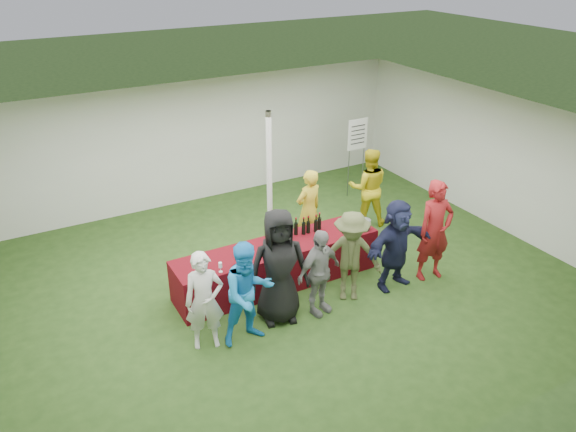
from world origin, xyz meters
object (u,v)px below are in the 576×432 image
dump_bucket (364,224)px  customer_3 (319,273)px  customer_2 (279,267)px  customer_5 (396,245)px  customer_6 (435,231)px  customer_0 (204,301)px  customer_1 (248,293)px  staff_pourer (309,210)px  wine_list_sign (357,140)px  staff_back (368,187)px  customer_4 (351,257)px  serving_table (278,264)px

dump_bucket → customer_3: customer_3 is taller
customer_2 → customer_5: bearing=10.2°
customer_3 → customer_6: customer_6 is taller
customer_0 → customer_1: size_ratio=0.95×
staff_pourer → customer_0: bearing=21.8°
wine_list_sign → customer_0: (-5.01, -3.40, -0.55)m
customer_3 → customer_2: bearing=153.1°
staff_back → customer_4: staff_back is taller
serving_table → dump_bucket: 1.69m
dump_bucket → staff_back: (1.07, 1.33, -0.02)m
customer_0 → dump_bucket: bearing=27.4°
customer_5 → customer_6: size_ratio=0.88×
customer_2 → customer_6: 2.90m
customer_0 → customer_4: size_ratio=0.98×
dump_bucket → customer_0: bearing=-167.6°
staff_pourer → customer_5: customer_5 is taller
dump_bucket → customer_2: size_ratio=0.13×
wine_list_sign → customer_4: bearing=-126.4°
customer_1 → customer_3: size_ratio=1.11×
dump_bucket → wine_list_sign: bearing=57.2°
customer_3 → serving_table: bearing=87.1°
customer_6 → serving_table: bearing=162.7°
staff_pourer → customer_6: 2.36m
serving_table → customer_6: size_ratio=1.99×
serving_table → customer_3: customer_3 is taller
dump_bucket → customer_1: bearing=-161.3°
staff_back → serving_table: bearing=50.0°
staff_pourer → staff_back: bearing=179.0°
serving_table → customer_6: bearing=-24.2°
wine_list_sign → customer_1: bearing=-140.9°
customer_6 → customer_5: bearing=-179.6°
customer_1 → customer_2: bearing=22.0°
customer_3 → customer_6: bearing=-13.8°
dump_bucket → wine_list_sign: size_ratio=0.13×
dump_bucket → customer_5: (0.09, -0.79, -0.04)m
serving_table → customer_5: 2.02m
dump_bucket → serving_table: bearing=172.2°
customer_0 → customer_3: customer_0 is taller
dump_bucket → customer_1: size_ratio=0.15×
customer_1 → customer_4: (1.90, 0.18, -0.03)m
wine_list_sign → customer_6: 3.69m
staff_pourer → customer_4: size_ratio=1.02×
staff_back → customer_5: size_ratio=1.03×
serving_table → customer_1: size_ratio=2.22×
staff_back → customer_3: 3.30m
customer_1 → wine_list_sign: bearing=39.4°
customer_1 → serving_table: bearing=46.6°
customer_5 → staff_back: bearing=59.2°
customer_2 → customer_5: size_ratio=1.17×
wine_list_sign → customer_6: customer_6 is taller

